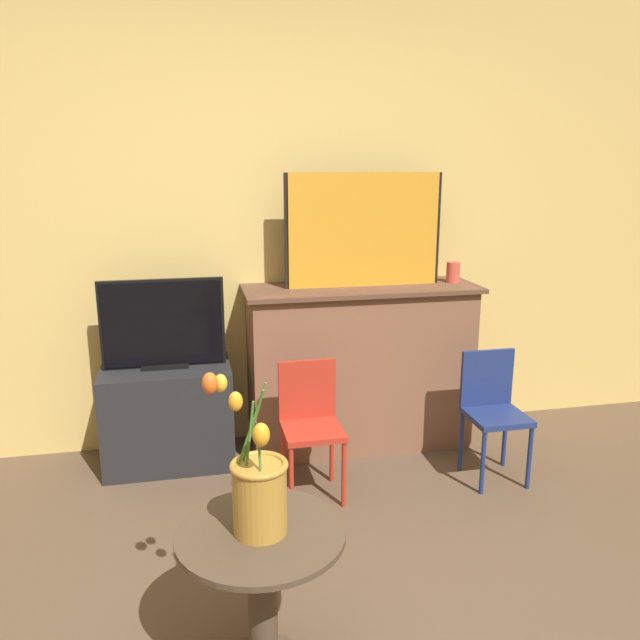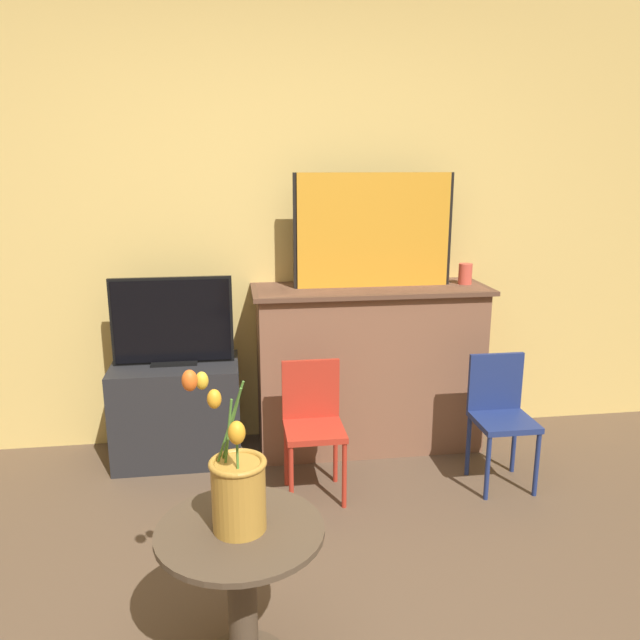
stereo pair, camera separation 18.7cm
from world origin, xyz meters
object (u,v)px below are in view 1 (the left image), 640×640
Objects in this scene: painting at (364,230)px; tv_monitor at (163,325)px; vase_tulips at (258,489)px; chair_blue at (492,406)px; chair_red at (310,419)px.

tv_monitor is (-1.13, -0.02, -0.48)m from painting.
tv_monitor is 1.66m from vase_tulips.
vase_tulips reaches higher than chair_blue.
chair_red is at bearing -34.92° from tv_monitor.
vase_tulips is (-0.39, -1.13, 0.27)m from chair_red.
vase_tulips is at bearing -78.66° from tv_monitor.
painting is 1.32× the size of chair_blue.
chair_blue is (1.70, -0.53, -0.40)m from tv_monitor.
painting is 1.23m from tv_monitor.
tv_monitor is 1.82m from chair_blue.
chair_red is (-0.41, -0.52, -0.89)m from painting.
chair_red is 1.00× the size of chair_blue.
painting is at bearing 136.02° from chair_blue.
chair_red and chair_blue have the same top height.
tv_monitor is at bearing -178.86° from painting.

